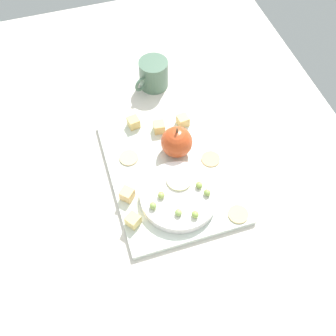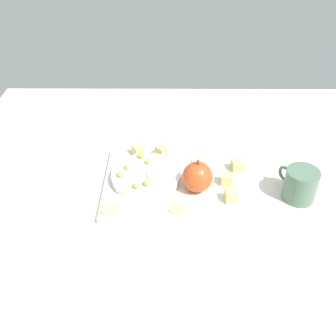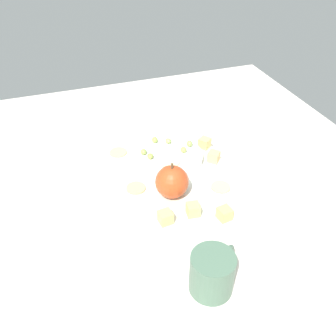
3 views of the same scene
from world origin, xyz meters
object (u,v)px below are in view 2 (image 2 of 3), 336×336
apple_whole (199,177)px  serving_dish (146,176)px  cheese_cube_4 (138,150)px  grape_0 (128,167)px  cup (300,184)px  cheese_cube_2 (231,196)px  platter (178,183)px  cracker_0 (178,208)px  apple_slice_0 (159,175)px  cracker_1 (200,161)px  cheese_cube_1 (237,166)px  cheese_cube_0 (162,151)px  grape_4 (146,183)px  grape_5 (136,186)px  grape_3 (141,156)px  grape_2 (148,161)px  cheese_cube_3 (227,179)px  grape_1 (120,174)px  cracker_2 (110,209)px

apple_whole → serving_dish: bearing=164.7°
cheese_cube_4 → grape_0: (-1.82, -9.36, 1.49)cm
cup → cheese_cube_2: bearing=-170.3°
platter → cracker_0: 9.95cm
apple_slice_0 → cracker_1: bearing=40.2°
platter → cheese_cube_1: size_ratio=13.73×
cheese_cube_0 → cup: 36.02cm
platter → cracker_1: cracker_1 is taller
platter → grape_4: size_ratio=21.93×
cracker_0 → grape_5: (-9.60, 4.71, 2.61)cm
platter → grape_5: bearing=-151.8°
cheese_cube_0 → grape_3: bearing=-139.5°
grape_0 → grape_5: (2.64, -7.31, 0.02)cm
cheese_cube_4 → grape_2: grape_2 is taller
platter → apple_slice_0: apple_slice_0 is taller
cheese_cube_2 → grape_5: bearing=175.2°
serving_dish → apple_slice_0: 3.61cm
grape_0 → grape_5: same height
cheese_cube_2 → cracker_0: size_ratio=0.59×
grape_5 → apple_slice_0: bearing=42.3°
cheese_cube_3 → grape_1: 25.66cm
apple_whole → cracker_1: (0.99, 11.29, -3.47)cm
grape_1 → grape_0: bearing=64.7°
platter → grape_4: 9.21cm
cup → apple_slice_0: bearing=173.6°
cheese_cube_1 → cheese_cube_3: size_ratio=1.00×
cracker_2 → grape_1: bearing=81.1°
grape_0 → grape_1: bearing=-115.3°
cheese_cube_2 → cracker_1: cheese_cube_2 is taller
cracker_0 → apple_slice_0: bearing=115.8°
apple_whole → grape_0: bearing=163.6°
cracker_2 → apple_slice_0: bearing=42.7°
platter → cheese_cube_3: (11.78, -0.89, 2.00)cm
cracker_2 → grape_2: size_ratio=2.70×
serving_dish → cracker_0: 12.98cm
cheese_cube_0 → apple_slice_0: size_ratio=0.47×
cheese_cube_4 → grape_1: (-3.30, -12.50, 1.57)cm
cheese_cube_1 → cheese_cube_4: same height
cheese_cube_3 → cracker_0: 14.96cm
grape_0 → cracker_0: bearing=-44.5°
apple_whole → grape_4: apple_whole is taller
cheese_cube_0 → cheese_cube_2: size_ratio=1.00×
cracker_0 → grape_4: 9.64cm
grape_5 → grape_2: bearing=76.1°
serving_dish → cup: bearing=-7.5°
cheese_cube_2 → grape_0: (-24.38, 9.16, 1.49)cm
apple_whole → grape_4: 12.44cm
serving_dish → cheese_cube_2: bearing=-20.9°
serving_dish → cheese_cube_1: bearing=10.4°
grape_4 → grape_1: bearing=153.6°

